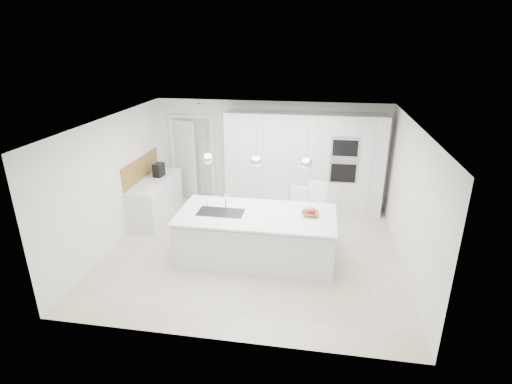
% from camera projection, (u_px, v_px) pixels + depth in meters
% --- Properties ---
extents(floor, '(5.50, 5.50, 0.00)m').
position_uv_depth(floor, '(253.00, 250.00, 7.74)').
color(floor, beige).
rests_on(floor, ground).
extents(wall_back, '(5.50, 0.00, 5.50)m').
position_uv_depth(wall_back, '(271.00, 154.00, 9.59)').
color(wall_back, white).
rests_on(wall_back, ground).
extents(wall_left, '(0.00, 5.00, 5.00)m').
position_uv_depth(wall_left, '(113.00, 182.00, 7.71)').
color(wall_left, white).
rests_on(wall_left, ground).
extents(ceiling, '(5.50, 5.50, 0.00)m').
position_uv_depth(ceiling, '(253.00, 122.00, 6.84)').
color(ceiling, white).
rests_on(ceiling, wall_back).
extents(tall_cabinets, '(3.60, 0.60, 2.30)m').
position_uv_depth(tall_cabinets, '(303.00, 163.00, 9.23)').
color(tall_cabinets, silver).
rests_on(tall_cabinets, floor).
extents(oven_stack, '(0.62, 0.04, 1.05)m').
position_uv_depth(oven_stack, '(344.00, 160.00, 8.73)').
color(oven_stack, '#A5A5A8').
rests_on(oven_stack, tall_cabinets).
extents(doorway_frame, '(1.11, 0.08, 2.13)m').
position_uv_depth(doorway_frame, '(193.00, 159.00, 9.94)').
color(doorway_frame, white).
rests_on(doorway_frame, floor).
extents(hallway_door, '(0.76, 0.38, 2.00)m').
position_uv_depth(hallway_door, '(183.00, 160.00, 9.94)').
color(hallway_door, white).
rests_on(hallway_door, floor).
extents(radiator, '(0.32, 0.04, 1.40)m').
position_uv_depth(radiator, '(206.00, 167.00, 9.94)').
color(radiator, white).
rests_on(radiator, floor).
extents(left_base_cabinets, '(0.60, 1.80, 0.86)m').
position_uv_depth(left_base_cabinets, '(156.00, 199.00, 9.06)').
color(left_base_cabinets, silver).
rests_on(left_base_cabinets, floor).
extents(left_worktop, '(0.62, 1.82, 0.04)m').
position_uv_depth(left_worktop, '(154.00, 180.00, 8.90)').
color(left_worktop, white).
rests_on(left_worktop, left_base_cabinets).
extents(oak_backsplash, '(0.02, 1.80, 0.50)m').
position_uv_depth(oak_backsplash, '(141.00, 168.00, 8.85)').
color(oak_backsplash, olive).
rests_on(oak_backsplash, wall_left).
extents(island_base, '(2.80, 1.20, 0.86)m').
position_uv_depth(island_base, '(256.00, 238.00, 7.29)').
color(island_base, silver).
rests_on(island_base, floor).
extents(island_worktop, '(2.84, 1.40, 0.04)m').
position_uv_depth(island_worktop, '(257.00, 215.00, 7.18)').
color(island_worktop, white).
rests_on(island_worktop, island_base).
extents(island_sink, '(0.84, 0.44, 0.18)m').
position_uv_depth(island_sink, '(221.00, 216.00, 7.25)').
color(island_sink, '#3F3F42').
rests_on(island_sink, island_worktop).
extents(island_tap, '(0.02, 0.02, 0.30)m').
position_uv_depth(island_tap, '(226.00, 201.00, 7.35)').
color(island_tap, white).
rests_on(island_tap, island_worktop).
extents(pendant_left, '(0.20, 0.20, 0.20)m').
position_uv_depth(pendant_left, '(208.00, 159.00, 6.89)').
color(pendant_left, white).
rests_on(pendant_left, ceiling).
extents(pendant_mid, '(0.20, 0.20, 0.20)m').
position_uv_depth(pendant_mid, '(256.00, 161.00, 6.76)').
color(pendant_mid, white).
rests_on(pendant_mid, ceiling).
extents(pendant_right, '(0.20, 0.20, 0.20)m').
position_uv_depth(pendant_right, '(306.00, 163.00, 6.63)').
color(pendant_right, white).
rests_on(pendant_right, ceiling).
extents(fruit_bowl, '(0.33, 0.33, 0.07)m').
position_uv_depth(fruit_bowl, '(310.00, 213.00, 7.08)').
color(fruit_bowl, olive).
rests_on(fruit_bowl, island_worktop).
extents(espresso_machine, '(0.21, 0.30, 0.30)m').
position_uv_depth(espresso_machine, '(159.00, 170.00, 9.06)').
color(espresso_machine, black).
rests_on(espresso_machine, left_worktop).
extents(bar_stool_left, '(0.44, 0.55, 1.09)m').
position_uv_depth(bar_stool_left, '(298.00, 215.00, 7.99)').
color(bar_stool_left, white).
rests_on(bar_stool_left, floor).
extents(bar_stool_right, '(0.49, 0.62, 1.22)m').
position_uv_depth(bar_stool_right, '(316.00, 214.00, 7.86)').
color(bar_stool_right, white).
rests_on(bar_stool_right, floor).
extents(apple_a, '(0.08, 0.08, 0.08)m').
position_uv_depth(apple_a, '(309.00, 212.00, 7.06)').
color(apple_a, red).
rests_on(apple_a, fruit_bowl).
extents(apple_b, '(0.07, 0.07, 0.07)m').
position_uv_depth(apple_b, '(313.00, 211.00, 7.10)').
color(apple_b, red).
rests_on(apple_b, fruit_bowl).
extents(apple_c, '(0.08, 0.08, 0.08)m').
position_uv_depth(apple_c, '(313.00, 212.00, 7.07)').
color(apple_c, red).
rests_on(apple_c, fruit_bowl).
extents(banana_bunch, '(0.22, 0.16, 0.20)m').
position_uv_depth(banana_bunch, '(310.00, 209.00, 7.08)').
color(banana_bunch, gold).
rests_on(banana_bunch, fruit_bowl).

